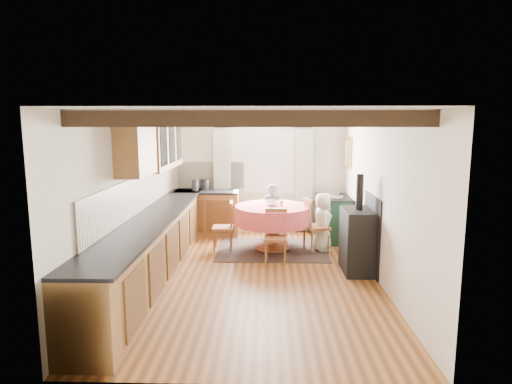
{
  "coord_description": "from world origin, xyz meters",
  "views": [
    {
      "loc": [
        0.18,
        -6.22,
        2.26
      ],
      "look_at": [
        0.0,
        0.8,
        1.15
      ],
      "focal_mm": 30.26,
      "sensor_mm": 36.0,
      "label": 1
    }
  ],
  "objects_px": {
    "child_right": "(323,222)",
    "aga_range": "(333,218)",
    "chair_right": "(316,225)",
    "child_far": "(272,212)",
    "cup": "(281,203)",
    "cast_iron_stove": "(358,223)",
    "chair_near": "(276,236)",
    "dining_table": "(272,228)",
    "chair_left": "(223,226)"
  },
  "relations": [
    {
      "from": "chair_right",
      "to": "aga_range",
      "type": "distance_m",
      "value": 0.89
    },
    {
      "from": "chair_right",
      "to": "child_far",
      "type": "relative_size",
      "value": 0.87
    },
    {
      "from": "chair_near",
      "to": "cast_iron_stove",
      "type": "relative_size",
      "value": 0.59
    },
    {
      "from": "dining_table",
      "to": "child_right",
      "type": "height_order",
      "value": "child_right"
    },
    {
      "from": "chair_near",
      "to": "dining_table",
      "type": "bearing_deg",
      "value": 96.39
    },
    {
      "from": "child_right",
      "to": "chair_near",
      "type": "bearing_deg",
      "value": 126.47
    },
    {
      "from": "chair_right",
      "to": "chair_left",
      "type": "bearing_deg",
      "value": 70.17
    },
    {
      "from": "cup",
      "to": "chair_left",
      "type": "bearing_deg",
      "value": -176.4
    },
    {
      "from": "child_far",
      "to": "child_right",
      "type": "bearing_deg",
      "value": 153.45
    },
    {
      "from": "chair_left",
      "to": "child_far",
      "type": "bearing_deg",
      "value": 126.92
    },
    {
      "from": "dining_table",
      "to": "chair_right",
      "type": "distance_m",
      "value": 0.79
    },
    {
      "from": "chair_right",
      "to": "cast_iron_stove",
      "type": "distance_m",
      "value": 1.18
    },
    {
      "from": "chair_right",
      "to": "aga_range",
      "type": "xyz_separation_m",
      "value": [
        0.41,
        0.79,
        -0.04
      ]
    },
    {
      "from": "aga_range",
      "to": "child_far",
      "type": "height_order",
      "value": "child_far"
    },
    {
      "from": "chair_left",
      "to": "aga_range",
      "type": "height_order",
      "value": "chair_left"
    },
    {
      "from": "dining_table",
      "to": "child_far",
      "type": "height_order",
      "value": "child_far"
    },
    {
      "from": "aga_range",
      "to": "child_far",
      "type": "distance_m",
      "value": 1.19
    },
    {
      "from": "aga_range",
      "to": "cup",
      "type": "xyz_separation_m",
      "value": [
        -1.03,
        -0.67,
        0.41
      ]
    },
    {
      "from": "chair_right",
      "to": "cup",
      "type": "height_order",
      "value": "chair_right"
    },
    {
      "from": "chair_left",
      "to": "aga_range",
      "type": "relative_size",
      "value": 0.93
    },
    {
      "from": "chair_near",
      "to": "chair_right",
      "type": "relative_size",
      "value": 0.92
    },
    {
      "from": "dining_table",
      "to": "chair_left",
      "type": "distance_m",
      "value": 0.89
    },
    {
      "from": "child_right",
      "to": "cup",
      "type": "bearing_deg",
      "value": 82.26
    },
    {
      "from": "chair_right",
      "to": "child_far",
      "type": "distance_m",
      "value": 1.11
    },
    {
      "from": "chair_near",
      "to": "cup",
      "type": "relative_size",
      "value": 10.04
    },
    {
      "from": "chair_near",
      "to": "cup",
      "type": "distance_m",
      "value": 0.88
    },
    {
      "from": "chair_near",
      "to": "chair_left",
      "type": "distance_m",
      "value": 1.17
    },
    {
      "from": "cup",
      "to": "cast_iron_stove",
      "type": "bearing_deg",
      "value": -45.34
    },
    {
      "from": "dining_table",
      "to": "aga_range",
      "type": "distance_m",
      "value": 1.38
    },
    {
      "from": "child_far",
      "to": "cup",
      "type": "distance_m",
      "value": 0.74
    },
    {
      "from": "chair_right",
      "to": "child_right",
      "type": "bearing_deg",
      "value": -76.86
    },
    {
      "from": "chair_left",
      "to": "child_right",
      "type": "bearing_deg",
      "value": 88.38
    },
    {
      "from": "chair_left",
      "to": "child_right",
      "type": "distance_m",
      "value": 1.79
    },
    {
      "from": "chair_left",
      "to": "cast_iron_stove",
      "type": "height_order",
      "value": "cast_iron_stove"
    },
    {
      "from": "aga_range",
      "to": "child_right",
      "type": "height_order",
      "value": "child_right"
    },
    {
      "from": "child_right",
      "to": "child_far",
      "type": "bearing_deg",
      "value": 48.05
    },
    {
      "from": "chair_left",
      "to": "dining_table",
      "type": "bearing_deg",
      "value": 90.13
    },
    {
      "from": "chair_near",
      "to": "cast_iron_stove",
      "type": "xyz_separation_m",
      "value": [
        1.25,
        -0.38,
        0.31
      ]
    },
    {
      "from": "child_right",
      "to": "chair_right",
      "type": "bearing_deg",
      "value": 117.41
    },
    {
      "from": "chair_right",
      "to": "child_right",
      "type": "relative_size",
      "value": 0.92
    },
    {
      "from": "chair_near",
      "to": "child_right",
      "type": "xyz_separation_m",
      "value": [
        0.85,
        0.72,
        0.08
      ]
    },
    {
      "from": "child_right",
      "to": "dining_table",
      "type": "bearing_deg",
      "value": 85.05
    },
    {
      "from": "child_right",
      "to": "aga_range",
      "type": "bearing_deg",
      "value": -25.62
    },
    {
      "from": "dining_table",
      "to": "aga_range",
      "type": "height_order",
      "value": "aga_range"
    },
    {
      "from": "chair_right",
      "to": "child_far",
      "type": "height_order",
      "value": "child_far"
    },
    {
      "from": "chair_near",
      "to": "chair_right",
      "type": "distance_m",
      "value": 0.98
    },
    {
      "from": "chair_near",
      "to": "child_far",
      "type": "height_order",
      "value": "child_far"
    },
    {
      "from": "aga_range",
      "to": "cast_iron_stove",
      "type": "relative_size",
      "value": 0.63
    },
    {
      "from": "dining_table",
      "to": "cast_iron_stove",
      "type": "bearing_deg",
      "value": -40.78
    },
    {
      "from": "child_far",
      "to": "chair_near",
      "type": "bearing_deg",
      "value": 103.6
    }
  ]
}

